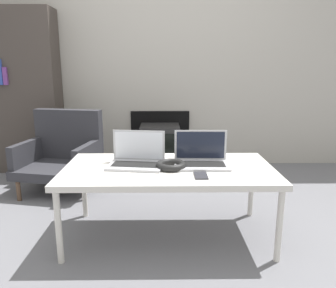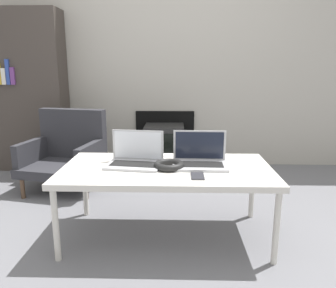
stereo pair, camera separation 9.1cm
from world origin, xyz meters
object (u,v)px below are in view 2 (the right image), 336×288
laptop_right (200,158)px  tv (164,148)px  laptop_left (135,158)px  armchair (67,151)px  phone (198,176)px  headphones (169,165)px

laptop_right → tv: size_ratio=0.71×
laptop_left → armchair: bearing=138.1°
laptop_right → armchair: armchair is taller
laptop_right → tv: bearing=102.7°
phone → armchair: size_ratio=0.17×
laptop_left → laptop_right: size_ratio=1.06×
laptop_right → headphones: 0.21m
laptop_left → headphones: laptop_left is taller
headphones → armchair: size_ratio=0.26×
headphones → phone: size_ratio=1.48×
phone → tv: 1.66m
laptop_right → phone: size_ratio=2.71×
laptop_left → phone: 0.45m
headphones → tv: headphones is taller
headphones → phone: bearing=-42.2°
headphones → phone: headphones is taller
laptop_right → phone: (-0.03, -0.23, -0.04)m
phone → headphones: bearing=137.8°
laptop_right → tv: laptop_right is taller
laptop_left → tv: laptop_left is taller
headphones → armchair: 1.36m
laptop_right → armchair: (-1.16, 0.88, -0.18)m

